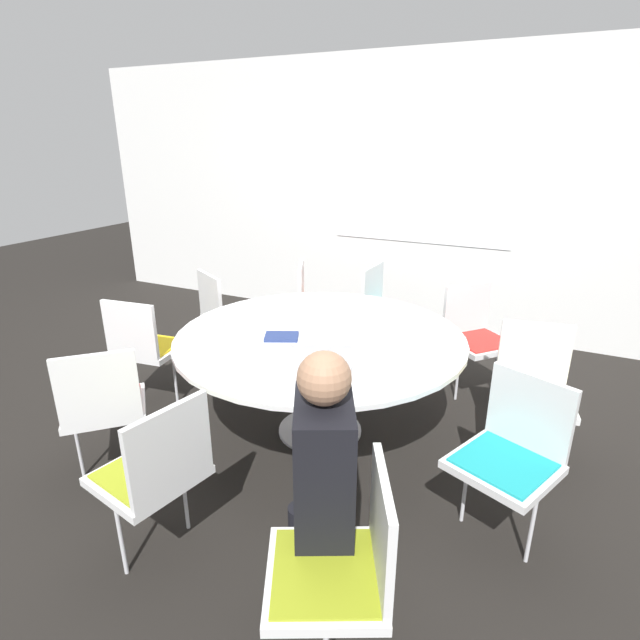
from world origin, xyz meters
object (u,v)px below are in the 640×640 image
chair_0 (344,560)px  chair_6 (225,311)px  chair_1 (512,448)px  chair_8 (103,402)px  spiral_notebook (282,337)px  chair_5 (315,301)px  chair_9 (156,467)px  chair_2 (533,383)px  person_0 (320,472)px  chair_4 (385,306)px  laptop (321,366)px  chair_7 (144,343)px  chair_3 (475,331)px

chair_0 → chair_6: bearing=18.0°
chair_1 → chair_8: same height
chair_1 → spiral_notebook: bearing=11.4°
chair_5 → chair_9: (0.42, -2.49, 0.00)m
chair_2 → chair_5: 2.09m
chair_2 → person_0: person_0 is taller
chair_6 → chair_4: bearing=61.1°
chair_0 → chair_5: (-1.39, 2.60, 0.00)m
chair_1 → laptop: (-0.98, -0.07, 0.26)m
chair_5 → chair_7: bearing=-50.7°
chair_3 → chair_4: size_ratio=1.00×
chair_0 → chair_9: bearing=57.0°
chair_0 → chair_7: bearing=34.0°
chair_8 → chair_6: bearing=55.7°
chair_2 → chair_4: 1.64m
person_0 → chair_5: bearing=0.3°
chair_6 → chair_8: bearing=-49.9°
chair_3 → chair_9: (-1.02, -2.35, 0.00)m
chair_4 → laptop: bearing=10.9°
spiral_notebook → chair_0: bearing=-52.4°
chair_8 → laptop: (1.15, 0.46, 0.26)m
chair_4 → chair_9: size_ratio=1.00×
chair_9 → chair_2: bearing=-31.1°
chair_1 → chair_9: (-1.44, -0.86, 0.00)m
chair_2 → chair_5: bearing=-35.1°
chair_6 → chair_8: (0.30, -1.57, 0.00)m
person_0 → chair_9: bearing=68.3°
chair_2 → chair_8: (-2.18, -1.29, 0.00)m
chair_4 → chair_8: size_ratio=1.00×
chair_5 → chair_8: bearing=-31.9°
chair_6 → person_0: person_0 is taller
chair_1 → chair_9: 1.67m
chair_4 → chair_8: 2.47m
chair_7 → chair_6: bearing=74.6°
chair_5 → chair_7: same height
chair_7 → laptop: size_ratio=2.27×
chair_8 → chair_9: (0.69, -0.33, 0.00)m
chair_2 → chair_7: (-2.59, -0.55, 0.00)m
chair_8 → chair_9: size_ratio=1.00×
chair_2 → person_0: 1.71m
laptop → chair_9: bearing=33.7°
chair_0 → chair_2: 1.81m
chair_7 → chair_9: size_ratio=1.00×
laptop → chair_1: bearing=157.6°
chair_9 → chair_8: bearing=76.1°
chair_1 → chair_0: bearing=87.5°
chair_0 → chair_5: size_ratio=1.00×
chair_3 → person_0: size_ratio=0.71×
chair_5 → chair_2: bearing=40.9°
chair_4 → chair_7: 2.03m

